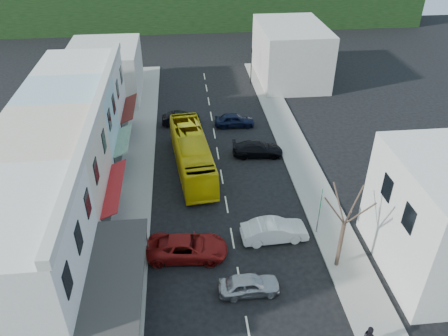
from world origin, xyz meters
The scene contains 17 objects.
ground centered at (0.00, 0.00, 0.00)m, with size 120.00×120.00×0.00m, color black.
sidewalk_left centered at (-7.50, 10.00, 0.07)m, with size 3.00×52.00×0.15m, color gray.
sidewalk_right centered at (7.50, 10.00, 0.07)m, with size 3.00×52.00×0.15m, color gray.
shopfront_row centered at (-12.49, 5.00, 4.00)m, with size 8.25×30.00×8.00m.
distant_block_left centered at (-12.00, 27.00, 3.00)m, with size 8.00×10.00×6.00m, color #B7B2A8.
distant_block_right centered at (11.00, 30.00, 3.50)m, with size 8.00×12.00×7.00m, color #B7B2A8.
bus centered at (-2.50, 9.53, 1.55)m, with size 2.50×11.60×3.10m, color yellow.
car_silver centered at (0.45, -5.09, 0.70)m, with size 1.80×4.40×1.40m, color #ACACB0.
car_white centered at (2.98, -0.39, 0.70)m, with size 1.80×4.40×1.40m, color silver.
car_red centered at (-3.29, -1.46, 0.70)m, with size 1.90×4.60×1.40m, color maroon.
car_black_near centered at (3.73, 11.24, 0.70)m, with size 1.84×4.50×1.40m, color black.
car_navy_mid centered at (2.27, 17.36, 0.70)m, with size 1.80×4.40×1.40m, color black.
car_black_far centered at (-3.34, 18.41, 0.70)m, with size 1.80×4.40×1.40m, color black.
pedestrian_left centered at (-7.28, 0.39, 1.00)m, with size 0.60×0.40×1.70m, color black.
direction_sign centered at (6.23, -0.12, 1.79)m, with size 0.74×1.57×3.58m, color #045429, non-canonical shape.
street_tree centered at (6.66, -3.46, 3.69)m, with size 3.03×3.03×7.37m, color #3A2A20, non-canonical shape.
traffic_signal centered at (5.80, 29.00, 2.30)m, with size 0.51×0.94×4.60m, color black, non-canonical shape.
Camera 1 is at (-3.01, -23.65, 21.65)m, focal length 35.00 mm.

